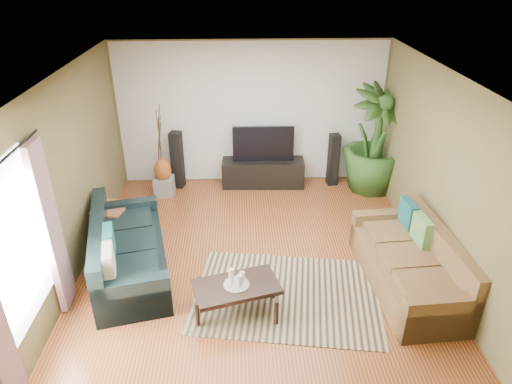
{
  "coord_description": "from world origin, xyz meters",
  "views": [
    {
      "loc": [
        -0.21,
        -5.44,
        4.02
      ],
      "look_at": [
        0.0,
        0.2,
        1.05
      ],
      "focal_mm": 32.0,
      "sensor_mm": 36.0,
      "label": 1
    }
  ],
  "objects_px": {
    "sofa_left": "(129,246)",
    "speaker_left": "(177,160)",
    "sofa_right": "(409,259)",
    "pedestal": "(164,186)",
    "television": "(263,144)",
    "potted_plant": "(375,140)",
    "coffee_table": "(237,298)",
    "side_table": "(111,222)",
    "speaker_right": "(333,160)",
    "tv_stand": "(263,173)",
    "vase": "(163,170)"
  },
  "relations": [
    {
      "from": "sofa_left",
      "to": "speaker_left",
      "type": "relative_size",
      "value": 1.95
    },
    {
      "from": "sofa_right",
      "to": "pedestal",
      "type": "relative_size",
      "value": 6.13
    },
    {
      "from": "television",
      "to": "potted_plant",
      "type": "height_order",
      "value": "potted_plant"
    },
    {
      "from": "television",
      "to": "sofa_right",
      "type": "bearing_deg",
      "value": -60.21
    },
    {
      "from": "pedestal",
      "to": "potted_plant",
      "type": "bearing_deg",
      "value": 1.37
    },
    {
      "from": "sofa_right",
      "to": "speaker_left",
      "type": "height_order",
      "value": "speaker_left"
    },
    {
      "from": "coffee_table",
      "to": "potted_plant",
      "type": "bearing_deg",
      "value": 36.4
    },
    {
      "from": "side_table",
      "to": "speaker_left",
      "type": "bearing_deg",
      "value": 64.29
    },
    {
      "from": "sofa_right",
      "to": "side_table",
      "type": "height_order",
      "value": "sofa_right"
    },
    {
      "from": "speaker_left",
      "to": "speaker_right",
      "type": "relative_size",
      "value": 1.09
    },
    {
      "from": "pedestal",
      "to": "sofa_left",
      "type": "bearing_deg",
      "value": -93.33
    },
    {
      "from": "sofa_left",
      "to": "speaker_left",
      "type": "height_order",
      "value": "speaker_left"
    },
    {
      "from": "sofa_left",
      "to": "coffee_table",
      "type": "relative_size",
      "value": 2.1
    },
    {
      "from": "side_table",
      "to": "sofa_left",
      "type": "bearing_deg",
      "value": -61.62
    },
    {
      "from": "television",
      "to": "speaker_right",
      "type": "bearing_deg",
      "value": 0.0
    },
    {
      "from": "sofa_right",
      "to": "speaker_left",
      "type": "xyz_separation_m",
      "value": [
        -3.4,
        3.1,
        0.13
      ]
    },
    {
      "from": "speaker_left",
      "to": "tv_stand",
      "type": "bearing_deg",
      "value": 11.63
    },
    {
      "from": "sofa_left",
      "to": "potted_plant",
      "type": "distance_m",
      "value": 4.72
    },
    {
      "from": "speaker_right",
      "to": "speaker_left",
      "type": "bearing_deg",
      "value": 173.43
    },
    {
      "from": "television",
      "to": "side_table",
      "type": "bearing_deg",
      "value": -144.55
    },
    {
      "from": "coffee_table",
      "to": "tv_stand",
      "type": "relative_size",
      "value": 0.66
    },
    {
      "from": "sofa_left",
      "to": "vase",
      "type": "distance_m",
      "value": 2.33
    },
    {
      "from": "coffee_table",
      "to": "speaker_right",
      "type": "height_order",
      "value": "speaker_right"
    },
    {
      "from": "sofa_right",
      "to": "potted_plant",
      "type": "height_order",
      "value": "potted_plant"
    },
    {
      "from": "speaker_left",
      "to": "pedestal",
      "type": "xyz_separation_m",
      "value": [
        -0.23,
        -0.33,
        -0.38
      ]
    },
    {
      "from": "tv_stand",
      "to": "pedestal",
      "type": "bearing_deg",
      "value": -167.94
    },
    {
      "from": "television",
      "to": "coffee_table",
      "type": "bearing_deg",
      "value": -98.16
    },
    {
      "from": "tv_stand",
      "to": "side_table",
      "type": "xyz_separation_m",
      "value": [
        -2.47,
        -1.76,
        0.02
      ]
    },
    {
      "from": "sofa_left",
      "to": "tv_stand",
      "type": "height_order",
      "value": "sofa_left"
    },
    {
      "from": "sofa_right",
      "to": "speaker_right",
      "type": "xyz_separation_m",
      "value": [
        -0.43,
        3.1,
        0.08
      ]
    },
    {
      "from": "sofa_right",
      "to": "vase",
      "type": "height_order",
      "value": "sofa_right"
    },
    {
      "from": "television",
      "to": "speaker_left",
      "type": "xyz_separation_m",
      "value": [
        -1.62,
        0.0,
        -0.3
      ]
    },
    {
      "from": "sofa_left",
      "to": "pedestal",
      "type": "bearing_deg",
      "value": -16.55
    },
    {
      "from": "speaker_right",
      "to": "side_table",
      "type": "relative_size",
      "value": 1.85
    },
    {
      "from": "television",
      "to": "speaker_right",
      "type": "distance_m",
      "value": 1.39
    },
    {
      "from": "speaker_left",
      "to": "speaker_right",
      "type": "xyz_separation_m",
      "value": [
        2.97,
        0.0,
        -0.04
      ]
    },
    {
      "from": "television",
      "to": "pedestal",
      "type": "distance_m",
      "value": 2.0
    },
    {
      "from": "coffee_table",
      "to": "tv_stand",
      "type": "xyz_separation_m",
      "value": [
        0.51,
        3.53,
        0.05
      ]
    },
    {
      "from": "sofa_left",
      "to": "speaker_right",
      "type": "distance_m",
      "value": 4.26
    },
    {
      "from": "television",
      "to": "pedestal",
      "type": "relative_size",
      "value": 3.34
    },
    {
      "from": "speaker_left",
      "to": "potted_plant",
      "type": "relative_size",
      "value": 0.56
    },
    {
      "from": "television",
      "to": "speaker_right",
      "type": "height_order",
      "value": "television"
    },
    {
      "from": "sofa_left",
      "to": "sofa_right",
      "type": "height_order",
      "value": "same"
    },
    {
      "from": "speaker_left",
      "to": "side_table",
      "type": "relative_size",
      "value": 2.01
    },
    {
      "from": "coffee_table",
      "to": "speaker_left",
      "type": "relative_size",
      "value": 0.93
    },
    {
      "from": "vase",
      "to": "potted_plant",
      "type": "bearing_deg",
      "value": 1.37
    },
    {
      "from": "speaker_left",
      "to": "side_table",
      "type": "height_order",
      "value": "speaker_left"
    },
    {
      "from": "sofa_right",
      "to": "tv_stand",
      "type": "relative_size",
      "value": 1.35
    },
    {
      "from": "television",
      "to": "vase",
      "type": "bearing_deg",
      "value": -169.99
    },
    {
      "from": "pedestal",
      "to": "side_table",
      "type": "bearing_deg",
      "value": -113.29
    }
  ]
}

